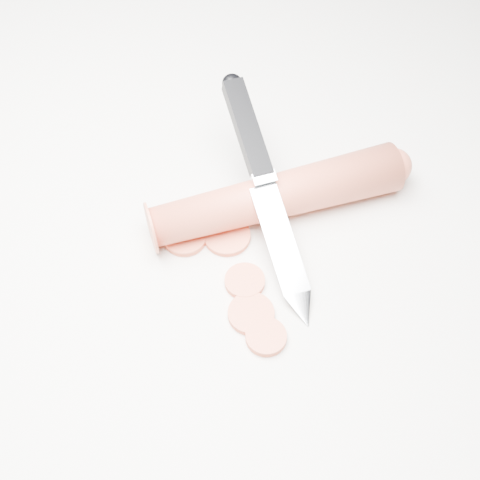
# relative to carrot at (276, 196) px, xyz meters

# --- Properties ---
(ground) EXTENTS (2.40, 2.40, 0.00)m
(ground) POSITION_rel_carrot_xyz_m (-0.05, -0.05, -0.02)
(ground) COLOR silver
(ground) RESTS_ON ground
(carrot) EXTENTS (0.21, 0.15, 0.04)m
(carrot) POSITION_rel_carrot_xyz_m (0.00, 0.00, 0.00)
(carrot) COLOR #C84C32
(carrot) RESTS_ON ground
(carrot_slice_0) EXTENTS (0.04, 0.04, 0.01)m
(carrot_slice_0) POSITION_rel_carrot_xyz_m (-0.07, -0.05, -0.02)
(carrot_slice_0) COLOR #D75B3B
(carrot_slice_0) RESTS_ON ground
(carrot_slice_1) EXTENTS (0.04, 0.04, 0.01)m
(carrot_slice_1) POSITION_rel_carrot_xyz_m (-0.03, -0.04, -0.02)
(carrot_slice_1) COLOR #D75B3B
(carrot_slice_1) RESTS_ON ground
(carrot_slice_2) EXTENTS (0.04, 0.04, 0.01)m
(carrot_slice_2) POSITION_rel_carrot_xyz_m (0.00, -0.11, -0.02)
(carrot_slice_2) COLOR #D75B3B
(carrot_slice_2) RESTS_ON ground
(carrot_slice_3) EXTENTS (0.03, 0.03, 0.01)m
(carrot_slice_3) POSITION_rel_carrot_xyz_m (0.02, -0.13, -0.02)
(carrot_slice_3) COLOR #D75B3B
(carrot_slice_3) RESTS_ON ground
(carrot_slice_4) EXTENTS (0.03, 0.03, 0.01)m
(carrot_slice_4) POSITION_rel_carrot_xyz_m (-0.01, -0.08, -0.02)
(carrot_slice_4) COLOR #D75B3B
(carrot_slice_4) RESTS_ON ground
(kitchen_knife) EXTENTS (0.14, 0.20, 0.09)m
(kitchen_knife) POSITION_rel_carrot_xyz_m (-0.00, -0.01, 0.02)
(kitchen_knife) COLOR silver
(kitchen_knife) RESTS_ON ground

